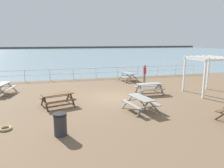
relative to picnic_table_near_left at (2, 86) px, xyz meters
The scene contains 13 objects.
ground_plane 8.36m from the picnic_table_near_left, 20.65° to the right, with size 30.00×24.00×0.20m, color brown.
sea_band 50.42m from the picnic_table_near_left, 81.11° to the left, with size 142.00×90.00×0.01m, color gray.
distant_shoreline 93.14m from the picnic_table_near_left, 85.20° to the left, with size 142.00×6.00×1.80m, color #4C4C47.
seaward_railing 9.16m from the picnic_table_near_left, 31.69° to the left, with size 23.07×0.07×1.08m.
picnic_table_near_left is the anchor object (origin of this frame).
picnic_table_near_right 10.74m from the picnic_table_near_left, 13.97° to the right, with size 1.81×1.55×0.80m.
picnic_table_mid_centre 10.29m from the picnic_table_near_left, 35.26° to the right, with size 1.82×2.04×0.80m.
picnic_table_far_left 5.58m from the picnic_table_near_left, 45.25° to the right, with size 2.16×1.96×0.80m.
picnic_table_seaward 10.87m from the picnic_table_near_left, 13.88° to the left, with size 1.79×2.02×0.80m.
visitor 11.73m from the picnic_table_near_left, ahead, with size 0.27×0.52×1.66m.
lattice_pergola 14.99m from the picnic_table_near_left, 13.16° to the right, with size 2.54×2.66×2.70m.
litter_bin 9.00m from the picnic_table_near_left, 63.31° to the right, with size 0.55×0.55×0.95m.
rope_coil 7.09m from the picnic_table_near_left, 76.20° to the right, with size 0.55×0.55×0.11m, color tan.
Camera 1 is at (-3.69, -13.43, 3.84)m, focal length 33.65 mm.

